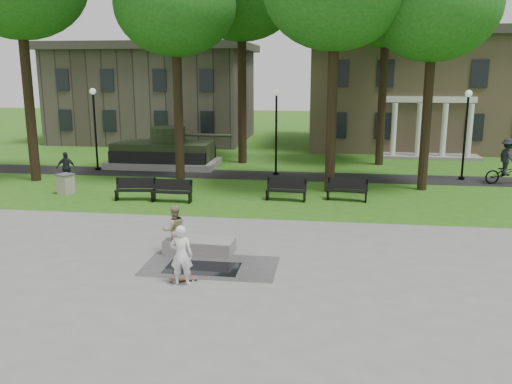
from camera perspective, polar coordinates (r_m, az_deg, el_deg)
ground at (r=18.65m, az=-3.33°, el=-5.31°), size 120.00×120.00×0.00m
plaza at (r=14.10m, az=-7.35°, el=-11.52°), size 22.00×16.00×0.02m
footpath at (r=30.14m, az=1.10°, el=1.75°), size 44.00×2.60×0.01m
building_right at (r=43.87m, az=16.71°, el=10.41°), size 17.00×12.00×8.60m
building_left at (r=46.26m, az=-10.52°, el=9.90°), size 15.00×10.00×7.20m
tree_1 at (r=29.17m, az=-8.52°, el=18.92°), size 6.20×6.20×11.63m
tree_3 at (r=27.39m, az=18.26°, el=18.09°), size 6.00×6.00×11.19m
tree_5 at (r=34.22m, az=13.65°, el=18.99°), size 6.40×6.40×12.44m
lamp_left at (r=32.74m, az=-16.61°, el=7.04°), size 0.36×0.36×4.73m
lamp_mid at (r=29.97m, az=2.14°, el=7.07°), size 0.36×0.36×4.73m
lamp_right at (r=30.63m, az=21.22°, el=6.34°), size 0.36×0.36×4.73m
tank_monument at (r=33.28m, az=-9.61°, el=4.12°), size 7.45×3.40×2.40m
puddle at (r=16.32m, az=-5.67°, el=-7.97°), size 2.20×1.20×0.00m
concrete_block at (r=17.60m, az=-5.94°, el=-5.63°), size 2.24×1.10×0.45m
skateboard at (r=15.42m, az=-7.64°, el=-9.16°), size 0.80×0.46×0.07m
skateboarder at (r=14.93m, az=-7.86°, el=-6.59°), size 0.64×0.44×1.69m
friend_watching at (r=17.38m, az=-8.59°, el=-3.96°), size 0.98×0.92×1.61m
pedestrian_walker at (r=29.51m, az=-19.37°, el=2.41°), size 1.01×0.52×1.66m
cyclist at (r=30.62m, az=24.88°, el=2.55°), size 2.30×1.36×2.36m
park_bench_0 at (r=25.05m, az=-12.52°, el=0.37°), size 1.84×0.76×1.00m
park_bench_1 at (r=24.39m, az=-8.83°, el=0.19°), size 1.80×0.53×1.00m
park_bench_2 at (r=24.40m, az=3.19°, el=0.33°), size 1.83×0.69×1.00m
park_bench_3 at (r=24.70m, az=9.56°, el=0.32°), size 1.85×0.78×1.00m
trash_bin at (r=27.18m, az=-19.41°, el=0.82°), size 0.85×0.85×0.96m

